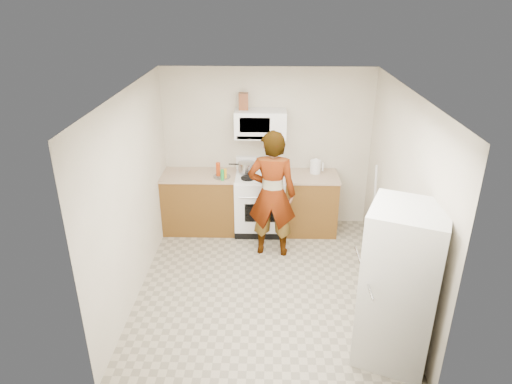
{
  "coord_description": "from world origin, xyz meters",
  "views": [
    {
      "loc": [
        0.01,
        -4.95,
        3.51
      ],
      "look_at": [
        -0.14,
        0.55,
        1.06
      ],
      "focal_mm": 32.0,
      "sensor_mm": 36.0,
      "label": 1
    }
  ],
  "objects_px": {
    "person": "(272,194)",
    "fridge": "(400,286)",
    "microwave": "(260,124)",
    "gas_range": "(260,202)",
    "kettle": "(315,167)",
    "saucepan": "(247,167)"
  },
  "relations": [
    {
      "from": "kettle",
      "to": "person",
      "type": "bearing_deg",
      "value": -151.44
    },
    {
      "from": "gas_range",
      "to": "fridge",
      "type": "xyz_separation_m",
      "value": [
        1.42,
        -2.69,
        0.36
      ]
    },
    {
      "from": "fridge",
      "to": "kettle",
      "type": "distance_m",
      "value": 2.87
    },
    {
      "from": "gas_range",
      "to": "fridge",
      "type": "bearing_deg",
      "value": -62.16
    },
    {
      "from": "gas_range",
      "to": "microwave",
      "type": "relative_size",
      "value": 1.49
    },
    {
      "from": "saucepan",
      "to": "microwave",
      "type": "bearing_deg",
      "value": 7.29
    },
    {
      "from": "microwave",
      "to": "kettle",
      "type": "xyz_separation_m",
      "value": [
        0.84,
        -0.01,
        -0.66
      ]
    },
    {
      "from": "microwave",
      "to": "saucepan",
      "type": "xyz_separation_m",
      "value": [
        -0.21,
        -0.03,
        -0.68
      ]
    },
    {
      "from": "person",
      "to": "fridge",
      "type": "xyz_separation_m",
      "value": [
        1.24,
        -2.0,
        -0.07
      ]
    },
    {
      "from": "microwave",
      "to": "person",
      "type": "distance_m",
      "value": 1.14
    },
    {
      "from": "fridge",
      "to": "kettle",
      "type": "bearing_deg",
      "value": 124.02
    },
    {
      "from": "saucepan",
      "to": "gas_range",
      "type": "bearing_deg",
      "value": -25.69
    },
    {
      "from": "kettle",
      "to": "saucepan",
      "type": "relative_size",
      "value": 0.8
    },
    {
      "from": "microwave",
      "to": "fridge",
      "type": "xyz_separation_m",
      "value": [
        1.42,
        -2.82,
        -0.85
      ]
    },
    {
      "from": "microwave",
      "to": "fridge",
      "type": "height_order",
      "value": "microwave"
    },
    {
      "from": "kettle",
      "to": "saucepan",
      "type": "xyz_separation_m",
      "value": [
        -1.05,
        -0.01,
        -0.01
      ]
    },
    {
      "from": "microwave",
      "to": "person",
      "type": "bearing_deg",
      "value": -77.73
    },
    {
      "from": "gas_range",
      "to": "kettle",
      "type": "xyz_separation_m",
      "value": [
        0.84,
        0.11,
        0.55
      ]
    },
    {
      "from": "gas_range",
      "to": "kettle",
      "type": "distance_m",
      "value": 1.01
    },
    {
      "from": "saucepan",
      "to": "fridge",
      "type": "bearing_deg",
      "value": -59.71
    },
    {
      "from": "person",
      "to": "microwave",
      "type": "bearing_deg",
      "value": -72.45
    },
    {
      "from": "person",
      "to": "fridge",
      "type": "height_order",
      "value": "person"
    }
  ]
}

